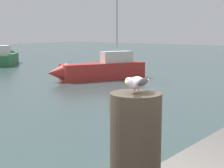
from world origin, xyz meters
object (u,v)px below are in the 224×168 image
object	(u,v)px
seagull	(136,82)
boat_red	(98,70)
mooring_post	(135,153)
boat_green	(7,58)
channel_buoy	(131,144)

from	to	relation	value
seagull	boat_red	size ratio (longest dim) A/B	0.07
mooring_post	boat_red	xyz separation A→B (m)	(12.01, 10.98, -1.11)
boat_red	boat_green	bearing A→B (deg)	79.84
seagull	mooring_post	bearing A→B (deg)	10.67
mooring_post	channel_buoy	distance (m)	3.94
boat_green	channel_buoy	size ratio (longest dim) A/B	3.45
mooring_post	boat_green	distance (m)	26.70
boat_red	channel_buoy	xyz separation A→B (m)	(-8.98, -8.77, -0.08)
mooring_post	boat_green	xyz separation A→B (m)	(14.10, 22.65, -1.14)
channel_buoy	seagull	bearing A→B (deg)	-143.84
boat_green	boat_red	size ratio (longest dim) A/B	0.84
mooring_post	seagull	world-z (taller)	seagull
seagull	channel_buoy	size ratio (longest dim) A/B	0.30
boat_red	mooring_post	bearing A→B (deg)	-137.55
boat_green	channel_buoy	distance (m)	23.24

